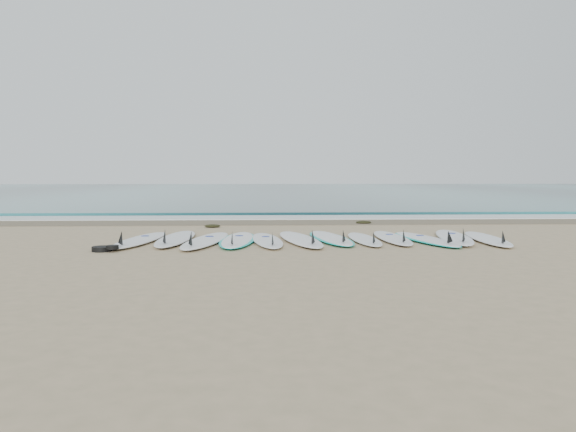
{
  "coord_description": "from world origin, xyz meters",
  "views": [
    {
      "loc": [
        -1.0,
        -10.5,
        1.26
      ],
      "look_at": [
        -0.48,
        1.05,
        0.4
      ],
      "focal_mm": 35.0,
      "sensor_mm": 36.0,
      "label": 1
    }
  ],
  "objects_px": {
    "leash_coil": "(104,249)",
    "surfboard_6": "(331,238)",
    "surfboard_0": "(139,240)",
    "surfboard_11": "(488,238)"
  },
  "relations": [
    {
      "from": "leash_coil",
      "to": "surfboard_6",
      "type": "bearing_deg",
      "value": 19.37
    },
    {
      "from": "surfboard_0",
      "to": "surfboard_11",
      "type": "height_order",
      "value": "surfboard_0"
    },
    {
      "from": "surfboard_0",
      "to": "leash_coil",
      "type": "height_order",
      "value": "surfboard_0"
    },
    {
      "from": "surfboard_0",
      "to": "surfboard_11",
      "type": "distance_m",
      "value": 6.52
    },
    {
      "from": "surfboard_0",
      "to": "leash_coil",
      "type": "bearing_deg",
      "value": -98.55
    },
    {
      "from": "surfboard_11",
      "to": "leash_coil",
      "type": "relative_size",
      "value": 5.67
    },
    {
      "from": "surfboard_0",
      "to": "surfboard_11",
      "type": "xyz_separation_m",
      "value": [
        6.52,
        -0.09,
        -0.0
      ]
    },
    {
      "from": "surfboard_6",
      "to": "leash_coil",
      "type": "height_order",
      "value": "surfboard_6"
    },
    {
      "from": "surfboard_0",
      "to": "surfboard_11",
      "type": "bearing_deg",
      "value": 5.94
    },
    {
      "from": "surfboard_0",
      "to": "surfboard_6",
      "type": "relative_size",
      "value": 1.02
    }
  ]
}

